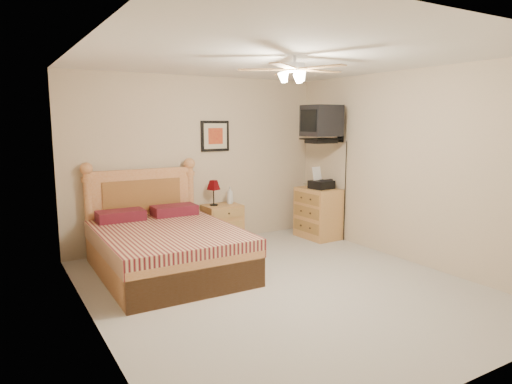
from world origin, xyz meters
TOP-DOWN VIEW (x-y plane):
  - floor at (0.00, 0.00)m, footprint 4.50×4.50m
  - ceiling at (0.00, 0.00)m, footprint 4.00×4.50m
  - wall_back at (0.00, 2.25)m, footprint 4.00×0.04m
  - wall_front at (0.00, -2.25)m, footprint 4.00×0.04m
  - wall_left at (-2.00, 0.00)m, footprint 0.04×4.50m
  - wall_right at (2.00, 0.00)m, footprint 0.04×4.50m
  - bed at (-0.92, 1.12)m, footprint 1.57×2.05m
  - nightstand at (0.26, 2.00)m, footprint 0.55×0.42m
  - table_lamp at (0.14, 2.04)m, footprint 0.27×0.27m
  - lotion_bottle at (0.42, 2.04)m, footprint 0.12×0.12m
  - framed_picture at (0.27, 2.23)m, footprint 0.46×0.04m
  - dresser at (1.73, 1.54)m, footprint 0.49×0.69m
  - fax_machine at (1.74, 1.48)m, footprint 0.36×0.38m
  - magazine_lower at (1.71, 1.73)m, footprint 0.24×0.30m
  - magazine_upper at (1.74, 1.74)m, footprint 0.32×0.34m
  - wall_tv at (1.75, 1.34)m, footprint 0.56×0.46m
  - ceiling_fan at (0.00, -0.20)m, footprint 1.14×1.14m

SIDE VIEW (x-z plane):
  - floor at x=0.00m, z-range 0.00..0.00m
  - nightstand at x=0.26m, z-range 0.00..0.59m
  - dresser at x=1.73m, z-range 0.00..0.80m
  - bed at x=-0.92m, z-range 0.00..1.32m
  - lotion_bottle at x=0.42m, z-range 0.59..0.86m
  - table_lamp at x=0.14m, z-range 0.59..0.98m
  - magazine_lower at x=1.71m, z-range 0.80..0.82m
  - magazine_upper at x=1.74m, z-range 0.82..0.84m
  - fax_machine at x=1.74m, z-range 0.80..1.13m
  - wall_back at x=0.00m, z-range 0.00..2.50m
  - wall_front at x=0.00m, z-range 0.00..2.50m
  - wall_left at x=-2.00m, z-range 0.00..2.50m
  - wall_right at x=2.00m, z-range 0.00..2.50m
  - framed_picture at x=0.27m, z-range 1.39..1.85m
  - wall_tv at x=1.75m, z-range 1.52..2.10m
  - ceiling_fan at x=0.00m, z-range 2.22..2.50m
  - ceiling at x=0.00m, z-range 2.48..2.52m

